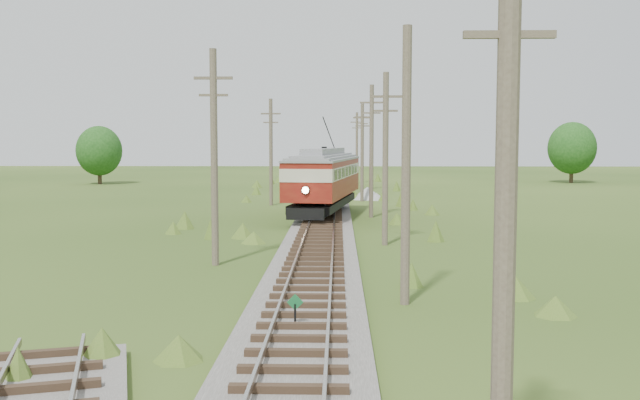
{
  "coord_description": "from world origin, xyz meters",
  "views": [
    {
      "loc": [
        0.97,
        -17.5,
        5.22
      ],
      "look_at": [
        0.0,
        19.7,
        2.12
      ],
      "focal_mm": 40.0,
      "sensor_mm": 36.0,
      "label": 1
    }
  ],
  "objects_px": {
    "gondola": "(330,170)",
    "gravel_pile": "(369,194)",
    "streetcar": "(324,176)",
    "switch_marker": "(295,310)"
  },
  "relations": [
    {
      "from": "streetcar",
      "to": "gravel_pile",
      "type": "bearing_deg",
      "value": 84.7
    },
    {
      "from": "streetcar",
      "to": "gondola",
      "type": "height_order",
      "value": "streetcar"
    },
    {
      "from": "streetcar",
      "to": "gondola",
      "type": "distance_m",
      "value": 33.78
    },
    {
      "from": "switch_marker",
      "to": "streetcar",
      "type": "relative_size",
      "value": 0.08
    },
    {
      "from": "gondola",
      "to": "gravel_pile",
      "type": "height_order",
      "value": "gondola"
    },
    {
      "from": "switch_marker",
      "to": "streetcar",
      "type": "distance_m",
      "value": 29.19
    },
    {
      "from": "switch_marker",
      "to": "gravel_pile",
      "type": "bearing_deg",
      "value": 85.02
    },
    {
      "from": "streetcar",
      "to": "gondola",
      "type": "xyz_separation_m",
      "value": [
        0.0,
        33.77,
        -0.92
      ]
    },
    {
      "from": "switch_marker",
      "to": "streetcar",
      "type": "height_order",
      "value": "streetcar"
    },
    {
      "from": "gravel_pile",
      "to": "gondola",
      "type": "bearing_deg",
      "value": 101.31
    }
  ]
}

